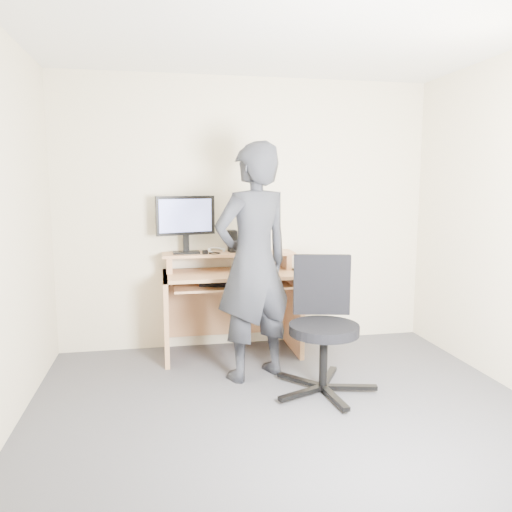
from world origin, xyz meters
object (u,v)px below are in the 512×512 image
object	(u,v)px
desk	(230,293)
monitor	(186,219)
office_chair	(323,320)
person	(253,263)

from	to	relation	value
desk	monitor	size ratio (longest dim) A/B	2.26
desk	office_chair	distance (m)	1.13
desk	monitor	world-z (taller)	monitor
office_chair	person	distance (m)	0.69
desk	monitor	bearing A→B (deg)	169.02
monitor	person	distance (m)	0.92
monitor	office_chair	bearing A→B (deg)	-64.80
monitor	person	size ratio (longest dim) A/B	0.29
monitor	person	bearing A→B (deg)	-73.35
monitor	office_chair	size ratio (longest dim) A/B	0.55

